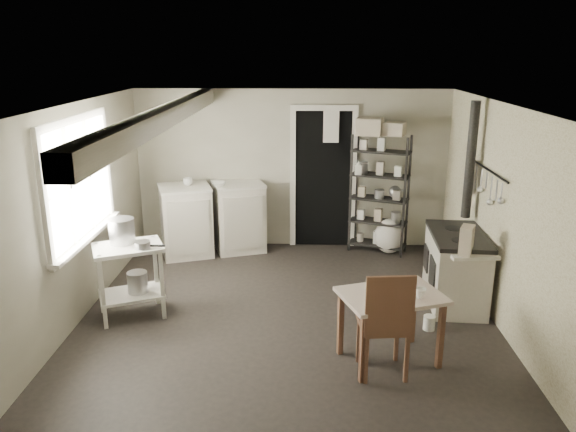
{
  "coord_description": "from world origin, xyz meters",
  "views": [
    {
      "loc": [
        0.16,
        -5.51,
        2.84
      ],
      "look_at": [
        0.0,
        0.3,
        1.1
      ],
      "focal_mm": 35.0,
      "sensor_mm": 36.0,
      "label": 1
    }
  ],
  "objects_px": {
    "stockpot": "(122,232)",
    "base_cabinets": "(213,221)",
    "shelf_rack": "(380,188)",
    "flour_sack": "(389,237)",
    "stove": "(456,267)",
    "work_table": "(390,324)",
    "prep_table": "(131,282)",
    "chair": "(383,323)"
  },
  "relations": [
    {
      "from": "stockpot",
      "to": "base_cabinets",
      "type": "relative_size",
      "value": 0.2
    },
    {
      "from": "shelf_rack",
      "to": "flour_sack",
      "type": "xyz_separation_m",
      "value": [
        0.17,
        -0.08,
        -0.71
      ]
    },
    {
      "from": "base_cabinets",
      "to": "stove",
      "type": "height_order",
      "value": "base_cabinets"
    },
    {
      "from": "shelf_rack",
      "to": "work_table",
      "type": "bearing_deg",
      "value": -74.05
    },
    {
      "from": "prep_table",
      "to": "stockpot",
      "type": "distance_m",
      "value": 0.55
    },
    {
      "from": "stockpot",
      "to": "chair",
      "type": "distance_m",
      "value": 2.95
    },
    {
      "from": "base_cabinets",
      "to": "work_table",
      "type": "distance_m",
      "value": 3.61
    },
    {
      "from": "work_table",
      "to": "chair",
      "type": "height_order",
      "value": "chair"
    },
    {
      "from": "shelf_rack",
      "to": "flour_sack",
      "type": "distance_m",
      "value": 0.73
    },
    {
      "from": "stove",
      "to": "shelf_rack",
      "type": "bearing_deg",
      "value": 115.35
    },
    {
      "from": "prep_table",
      "to": "shelf_rack",
      "type": "distance_m",
      "value": 3.69
    },
    {
      "from": "work_table",
      "to": "chair",
      "type": "bearing_deg",
      "value": -115.46
    },
    {
      "from": "prep_table",
      "to": "chair",
      "type": "distance_m",
      "value": 2.81
    },
    {
      "from": "prep_table",
      "to": "stove",
      "type": "distance_m",
      "value": 3.66
    },
    {
      "from": "stove",
      "to": "chair",
      "type": "relative_size",
      "value": 1.04
    },
    {
      "from": "prep_table",
      "to": "shelf_rack",
      "type": "bearing_deg",
      "value": 35.95
    },
    {
      "from": "base_cabinets",
      "to": "shelf_rack",
      "type": "bearing_deg",
      "value": -16.32
    },
    {
      "from": "prep_table",
      "to": "work_table",
      "type": "height_order",
      "value": "prep_table"
    },
    {
      "from": "shelf_rack",
      "to": "stockpot",
      "type": "bearing_deg",
      "value": -125.04
    },
    {
      "from": "base_cabinets",
      "to": "work_table",
      "type": "bearing_deg",
      "value": -72.48
    },
    {
      "from": "stove",
      "to": "flour_sack",
      "type": "bearing_deg",
      "value": 111.16
    },
    {
      "from": "work_table",
      "to": "chair",
      "type": "xyz_separation_m",
      "value": [
        -0.09,
        -0.19,
        0.1
      ]
    },
    {
      "from": "prep_table",
      "to": "shelf_rack",
      "type": "relative_size",
      "value": 0.48
    },
    {
      "from": "shelf_rack",
      "to": "stove",
      "type": "distance_m",
      "value": 1.91
    },
    {
      "from": "stockpot",
      "to": "base_cabinets",
      "type": "distance_m",
      "value": 2.13
    },
    {
      "from": "stockpot",
      "to": "flour_sack",
      "type": "distance_m",
      "value": 3.82
    },
    {
      "from": "prep_table",
      "to": "chair",
      "type": "relative_size",
      "value": 0.8
    },
    {
      "from": "prep_table",
      "to": "flour_sack",
      "type": "bearing_deg",
      "value": 33.5
    },
    {
      "from": "base_cabinets",
      "to": "flour_sack",
      "type": "relative_size",
      "value": 2.98
    },
    {
      "from": "chair",
      "to": "flour_sack",
      "type": "height_order",
      "value": "chair"
    },
    {
      "from": "flour_sack",
      "to": "work_table",
      "type": "bearing_deg",
      "value": -98.35
    },
    {
      "from": "shelf_rack",
      "to": "stove",
      "type": "height_order",
      "value": "shelf_rack"
    },
    {
      "from": "stockpot",
      "to": "shelf_rack",
      "type": "relative_size",
      "value": 0.17
    },
    {
      "from": "shelf_rack",
      "to": "stove",
      "type": "xyz_separation_m",
      "value": [
        0.68,
        -1.71,
        -0.51
      ]
    },
    {
      "from": "stove",
      "to": "chair",
      "type": "xyz_separation_m",
      "value": [
        -1.03,
        -1.49,
        0.04
      ]
    },
    {
      "from": "stove",
      "to": "work_table",
      "type": "bearing_deg",
      "value": -122.17
    },
    {
      "from": "work_table",
      "to": "flour_sack",
      "type": "relative_size",
      "value": 1.77
    },
    {
      "from": "base_cabinets",
      "to": "stove",
      "type": "relative_size",
      "value": 1.43
    },
    {
      "from": "prep_table",
      "to": "work_table",
      "type": "bearing_deg",
      "value": -17.83
    },
    {
      "from": "shelf_rack",
      "to": "work_table",
      "type": "height_order",
      "value": "shelf_rack"
    },
    {
      "from": "base_cabinets",
      "to": "stove",
      "type": "distance_m",
      "value": 3.46
    },
    {
      "from": "prep_table",
      "to": "shelf_rack",
      "type": "xyz_separation_m",
      "value": [
        2.96,
        2.14,
        0.55
      ]
    }
  ]
}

